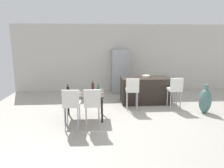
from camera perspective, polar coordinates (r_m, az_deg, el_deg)
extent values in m
plane|color=#ADA89E|center=(6.46, 8.61, -8.02)|extent=(10.00, 10.00, 0.00)
cube|color=beige|center=(9.17, 4.73, 7.24)|extent=(10.00, 0.12, 2.90)
cube|color=black|center=(7.43, 9.16, -1.68)|extent=(1.70, 0.85, 0.92)
cube|color=white|center=(6.56, 5.62, -1.69)|extent=(0.43, 0.43, 0.08)
cube|color=white|center=(6.35, 5.79, -0.12)|extent=(0.40, 0.09, 0.36)
cylinder|color=#B2B2B7|center=(6.79, 4.10, -4.20)|extent=(0.03, 0.03, 0.61)
cylinder|color=#B2B2B7|center=(6.82, 6.79, -4.19)|extent=(0.03, 0.03, 0.61)
cylinder|color=#B2B2B7|center=(6.49, 4.27, -4.98)|extent=(0.03, 0.03, 0.61)
cylinder|color=#B2B2B7|center=(6.51, 7.09, -4.97)|extent=(0.03, 0.03, 0.61)
cube|color=white|center=(6.92, 17.01, -1.44)|extent=(0.40, 0.40, 0.08)
cube|color=white|center=(6.72, 17.62, 0.05)|extent=(0.40, 0.06, 0.36)
cylinder|color=#B2B2B7|center=(7.10, 15.18, -3.89)|extent=(0.03, 0.03, 0.61)
cylinder|color=#B2B2B7|center=(7.21, 17.59, -3.80)|extent=(0.03, 0.03, 0.61)
cylinder|color=#B2B2B7|center=(6.81, 16.04, -4.61)|extent=(0.03, 0.03, 0.61)
cylinder|color=#B2B2B7|center=(6.92, 18.54, -4.50)|extent=(0.03, 0.03, 0.61)
cube|color=#4C4238|center=(5.81, -7.82, -2.81)|extent=(1.12, 0.80, 0.04)
cylinder|color=black|center=(6.29, -12.07, -5.34)|extent=(0.05, 0.05, 0.70)
cylinder|color=black|center=(6.22, -2.91, -5.27)|extent=(0.05, 0.05, 0.70)
cylinder|color=black|center=(5.65, -13.03, -7.35)|extent=(0.05, 0.05, 0.70)
cylinder|color=black|center=(5.58, -2.79, -7.31)|extent=(0.05, 0.05, 0.70)
cube|color=white|center=(5.19, -11.10, -5.53)|extent=(0.41, 0.41, 0.08)
cube|color=white|center=(4.96, -11.51, -3.69)|extent=(0.40, 0.08, 0.36)
cylinder|color=#B2B2B7|center=(5.47, -12.35, -8.47)|extent=(0.03, 0.03, 0.61)
cylinder|color=#B2B2B7|center=(5.42, -8.99, -8.52)|extent=(0.03, 0.03, 0.61)
cylinder|color=#B2B2B7|center=(5.18, -13.00, -9.68)|extent=(0.03, 0.03, 0.61)
cylinder|color=#B2B2B7|center=(5.13, -9.44, -9.76)|extent=(0.03, 0.03, 0.61)
cube|color=white|center=(5.14, -5.51, -5.50)|extent=(0.42, 0.42, 0.08)
cube|color=white|center=(4.92, -5.54, -3.64)|extent=(0.40, 0.08, 0.36)
cylinder|color=#B2B2B7|center=(5.41, -7.18, -8.52)|extent=(0.03, 0.03, 0.61)
cylinder|color=#B2B2B7|center=(5.41, -3.75, -8.44)|extent=(0.03, 0.03, 0.61)
cylinder|color=#B2B2B7|center=(5.11, -7.24, -9.76)|extent=(0.03, 0.03, 0.61)
cylinder|color=#B2B2B7|center=(5.11, -3.60, -9.68)|extent=(0.03, 0.03, 0.61)
cylinder|color=#194723|center=(5.57, -3.85, -2.01)|extent=(0.07, 0.07, 0.22)
cylinder|color=#194723|center=(5.53, -3.88, -0.45)|extent=(0.03, 0.03, 0.09)
cylinder|color=#471E19|center=(5.98, -5.35, -0.93)|extent=(0.08, 0.08, 0.24)
cylinder|color=#471E19|center=(5.95, -5.38, 0.54)|extent=(0.03, 0.03, 0.07)
cylinder|color=black|center=(5.58, -12.16, -2.06)|extent=(0.08, 0.08, 0.25)
cylinder|color=black|center=(5.55, -12.23, -0.47)|extent=(0.03, 0.03, 0.07)
cylinder|color=silver|center=(5.57, -6.79, -3.18)|extent=(0.06, 0.06, 0.00)
cylinder|color=silver|center=(5.56, -6.80, -2.76)|extent=(0.01, 0.01, 0.08)
cone|color=silver|center=(5.54, -6.82, -1.91)|extent=(0.07, 0.07, 0.09)
cylinder|color=silver|center=(5.79, -3.02, -2.54)|extent=(0.06, 0.06, 0.00)
cylinder|color=silver|center=(5.78, -3.03, -2.14)|extent=(0.01, 0.01, 0.08)
cone|color=silver|center=(5.76, -3.04, -1.32)|extent=(0.07, 0.07, 0.09)
cylinder|color=silver|center=(5.56, -8.99, -3.27)|extent=(0.06, 0.06, 0.00)
cylinder|color=silver|center=(5.55, -9.00, -2.85)|extent=(0.01, 0.01, 0.08)
cone|color=silver|center=(5.53, -9.03, -2.00)|extent=(0.07, 0.07, 0.09)
cube|color=#939699|center=(8.74, 2.29, 3.54)|extent=(0.72, 0.68, 1.84)
cylinder|color=beige|center=(7.42, 9.46, 2.18)|extent=(0.28, 0.28, 0.07)
ellipsoid|color=#47706B|center=(6.93, 24.51, -4.31)|extent=(0.37, 0.37, 0.76)
cylinder|color=#47706B|center=(6.83, 24.82, -0.79)|extent=(0.11, 0.11, 0.15)
cylinder|color=beige|center=(9.40, 16.36, -1.36)|extent=(0.24, 0.24, 0.22)
sphere|color=#2D6B33|center=(9.35, 16.46, 0.26)|extent=(0.36, 0.36, 0.36)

